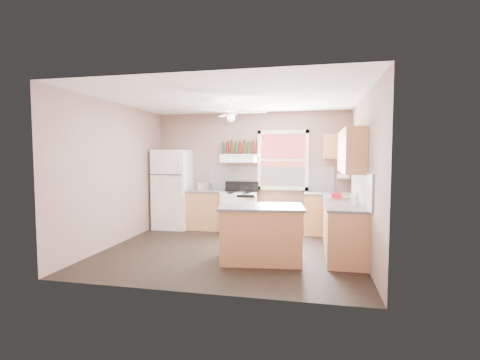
% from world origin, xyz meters
% --- Properties ---
extents(floor, '(4.50, 4.50, 0.00)m').
position_xyz_m(floor, '(0.00, 0.00, 0.00)').
color(floor, black).
rests_on(floor, ground).
extents(ceiling, '(4.50, 4.50, 0.00)m').
position_xyz_m(ceiling, '(0.00, 0.00, 2.70)').
color(ceiling, white).
rests_on(ceiling, ground).
extents(wall_back, '(4.50, 0.05, 2.70)m').
position_xyz_m(wall_back, '(0.00, 2.02, 1.35)').
color(wall_back, '#7F6159').
rests_on(wall_back, ground).
extents(wall_right, '(0.05, 4.00, 2.70)m').
position_xyz_m(wall_right, '(2.27, 0.00, 1.35)').
color(wall_right, '#7F6159').
rests_on(wall_right, ground).
extents(wall_left, '(0.05, 4.00, 2.70)m').
position_xyz_m(wall_left, '(-2.27, 0.00, 1.35)').
color(wall_left, '#7F6159').
rests_on(wall_left, ground).
extents(backsplash_back, '(2.90, 0.03, 0.55)m').
position_xyz_m(backsplash_back, '(0.45, 1.99, 1.18)').
color(backsplash_back, white).
rests_on(backsplash_back, wall_back).
extents(backsplash_right, '(0.03, 2.60, 0.55)m').
position_xyz_m(backsplash_right, '(2.23, 0.30, 1.18)').
color(backsplash_right, white).
rests_on(backsplash_right, wall_right).
extents(window_view, '(1.00, 0.02, 1.20)m').
position_xyz_m(window_view, '(0.75, 1.98, 1.60)').
color(window_view, maroon).
rests_on(window_view, wall_back).
extents(window_frame, '(1.16, 0.07, 1.36)m').
position_xyz_m(window_frame, '(0.75, 1.96, 1.60)').
color(window_frame, white).
rests_on(window_frame, wall_back).
extents(refrigerator, '(0.81, 0.78, 1.83)m').
position_xyz_m(refrigerator, '(-1.81, 1.65, 0.92)').
color(refrigerator, white).
rests_on(refrigerator, floor).
extents(base_cabinet_left, '(0.90, 0.60, 0.86)m').
position_xyz_m(base_cabinet_left, '(-1.06, 1.70, 0.43)').
color(base_cabinet_left, '#B6784C').
rests_on(base_cabinet_left, floor).
extents(counter_left, '(0.92, 0.62, 0.04)m').
position_xyz_m(counter_left, '(-1.06, 1.70, 0.88)').
color(counter_left, '#4D4D4F').
rests_on(counter_left, base_cabinet_left).
extents(toaster, '(0.31, 0.23, 0.18)m').
position_xyz_m(toaster, '(-1.00, 1.63, 0.99)').
color(toaster, silver).
rests_on(toaster, counter_left).
extents(stove, '(0.84, 0.71, 0.86)m').
position_xyz_m(stove, '(-0.20, 1.62, 0.43)').
color(stove, white).
rests_on(stove, floor).
extents(range_hood, '(0.78, 0.50, 0.14)m').
position_xyz_m(range_hood, '(-0.23, 1.75, 1.62)').
color(range_hood, white).
rests_on(range_hood, wall_back).
extents(bottle_shelf, '(0.90, 0.26, 0.03)m').
position_xyz_m(bottle_shelf, '(-0.23, 1.87, 1.72)').
color(bottle_shelf, white).
rests_on(bottle_shelf, range_hood).
extents(cart, '(0.69, 0.53, 0.62)m').
position_xyz_m(cart, '(0.58, 1.75, 0.31)').
color(cart, '#B6784C').
rests_on(cart, floor).
extents(base_cabinet_corner, '(1.00, 0.60, 0.86)m').
position_xyz_m(base_cabinet_corner, '(1.75, 1.70, 0.43)').
color(base_cabinet_corner, '#B6784C').
rests_on(base_cabinet_corner, floor).
extents(base_cabinet_right, '(0.60, 2.20, 0.86)m').
position_xyz_m(base_cabinet_right, '(1.95, 0.30, 0.43)').
color(base_cabinet_right, '#B6784C').
rests_on(base_cabinet_right, floor).
extents(counter_corner, '(1.02, 0.62, 0.04)m').
position_xyz_m(counter_corner, '(1.75, 1.70, 0.88)').
color(counter_corner, '#4D4D4F').
rests_on(counter_corner, base_cabinet_corner).
extents(counter_right, '(0.62, 2.22, 0.04)m').
position_xyz_m(counter_right, '(1.94, 0.30, 0.88)').
color(counter_right, '#4D4D4F').
rests_on(counter_right, base_cabinet_right).
extents(sink, '(0.55, 0.45, 0.03)m').
position_xyz_m(sink, '(1.94, 0.50, 0.90)').
color(sink, silver).
rests_on(sink, counter_right).
extents(faucet, '(0.03, 0.03, 0.14)m').
position_xyz_m(faucet, '(2.10, 0.50, 0.97)').
color(faucet, silver).
rests_on(faucet, sink).
extents(upper_cabinet_right, '(0.33, 1.80, 0.76)m').
position_xyz_m(upper_cabinet_right, '(2.08, 0.50, 1.78)').
color(upper_cabinet_right, '#B6784C').
rests_on(upper_cabinet_right, wall_right).
extents(upper_cabinet_corner, '(0.60, 0.33, 0.52)m').
position_xyz_m(upper_cabinet_corner, '(1.95, 1.83, 1.90)').
color(upper_cabinet_corner, '#B6784C').
rests_on(upper_cabinet_corner, wall_back).
extents(paper_towel, '(0.26, 0.12, 0.12)m').
position_xyz_m(paper_towel, '(2.07, 1.86, 1.25)').
color(paper_towel, white).
rests_on(paper_towel, wall_back).
extents(island, '(1.34, 0.94, 0.86)m').
position_xyz_m(island, '(0.62, -0.50, 0.43)').
color(island, '#B6784C').
rests_on(island, floor).
extents(island_top, '(1.43, 1.02, 0.04)m').
position_xyz_m(island_top, '(0.62, -0.50, 0.88)').
color(island_top, '#4D4D4F').
rests_on(island_top, island).
extents(ceiling_fan_hub, '(0.20, 0.20, 0.08)m').
position_xyz_m(ceiling_fan_hub, '(0.00, 0.00, 2.45)').
color(ceiling_fan_hub, white).
rests_on(ceiling_fan_hub, ceiling).
extents(soap_bottle, '(0.10, 0.10, 0.24)m').
position_xyz_m(soap_bottle, '(2.12, -0.21, 1.02)').
color(soap_bottle, silver).
rests_on(soap_bottle, counter_right).
extents(red_caddy, '(0.21, 0.17, 0.10)m').
position_xyz_m(red_caddy, '(1.87, 0.69, 0.95)').
color(red_caddy, red).
rests_on(red_caddy, counter_right).
extents(wine_bottles, '(0.86, 0.06, 0.31)m').
position_xyz_m(wine_bottles, '(-0.23, 1.87, 1.88)').
color(wine_bottles, '#143819').
rests_on(wine_bottles, bottle_shelf).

